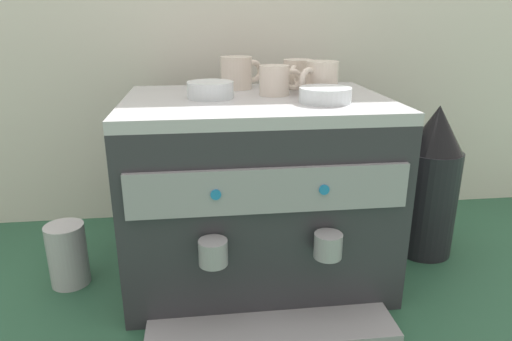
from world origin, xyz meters
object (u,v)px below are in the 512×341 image
object	(u,v)px
coffee_grinder	(430,183)
ceramic_bowl_0	(210,90)
ceramic_cup_2	(321,78)
ceramic_cup_3	(238,73)
ceramic_cup_1	(298,74)
ceramic_bowl_1	(325,95)
ceramic_cup_0	(276,80)
milk_pitcher	(68,255)
espresso_machine	(256,189)

from	to	relation	value
coffee_grinder	ceramic_bowl_0	bearing A→B (deg)	-177.46
ceramic_cup_2	ceramic_cup_3	xyz separation A→B (m)	(-0.18, 0.11, 0.00)
ceramic_cup_1	ceramic_bowl_0	xyz separation A→B (m)	(-0.22, -0.12, -0.02)
ceramic_cup_3	ceramic_bowl_1	size ratio (longest dim) A/B	1.02
ceramic_cup_0	milk_pitcher	bearing A→B (deg)	-175.33
ceramic_bowl_0	coffee_grinder	size ratio (longest dim) A/B	0.26
ceramic_cup_3	coffee_grinder	distance (m)	0.58
ceramic_cup_3	ceramic_bowl_0	distance (m)	0.15
coffee_grinder	ceramic_cup_3	bearing A→B (deg)	167.86
milk_pitcher	ceramic_cup_1	bearing A→B (deg)	13.35
ceramic_cup_2	milk_pitcher	world-z (taller)	ceramic_cup_2
ceramic_cup_1	ceramic_bowl_1	size ratio (longest dim) A/B	0.97
ceramic_cup_1	ceramic_cup_2	bearing A→B (deg)	-70.93
espresso_machine	ceramic_cup_2	size ratio (longest dim) A/B	5.79
espresso_machine	ceramic_bowl_0	bearing A→B (deg)	173.09
ceramic_cup_1	espresso_machine	bearing A→B (deg)	-133.43
espresso_machine	ceramic_bowl_0	world-z (taller)	ceramic_bowl_0
ceramic_cup_3	ceramic_bowl_1	xyz separation A→B (m)	(0.17, -0.22, -0.02)
ceramic_bowl_1	coffee_grinder	xyz separation A→B (m)	(0.33, 0.11, -0.26)
ceramic_cup_0	milk_pitcher	world-z (taller)	ceramic_cup_0
ceramic_bowl_0	milk_pitcher	xyz separation A→B (m)	(-0.35, -0.02, -0.38)
ceramic_bowl_0	milk_pitcher	world-z (taller)	ceramic_bowl_0
ceramic_cup_3	coffee_grinder	world-z (taller)	ceramic_cup_3
ceramic_bowl_1	milk_pitcher	xyz separation A→B (m)	(-0.59, 0.06, -0.38)
ceramic_cup_2	milk_pitcher	bearing A→B (deg)	-176.45
ceramic_bowl_0	coffee_grinder	bearing A→B (deg)	2.54
ceramic_bowl_1	milk_pitcher	distance (m)	0.70
coffee_grinder	espresso_machine	bearing A→B (deg)	-175.38
ceramic_cup_2	ceramic_bowl_1	distance (m)	0.11
ceramic_bowl_1	coffee_grinder	size ratio (longest dim) A/B	0.28
ceramic_cup_2	milk_pitcher	distance (m)	0.73
ceramic_bowl_0	coffee_grinder	xyz separation A→B (m)	(0.57, 0.03, -0.26)
ceramic_cup_2	milk_pitcher	xyz separation A→B (m)	(-0.61, -0.04, -0.40)
espresso_machine	ceramic_cup_2	world-z (taller)	ceramic_cup_2
ceramic_cup_1	ceramic_cup_3	size ratio (longest dim) A/B	0.96
ceramic_bowl_0	ceramic_cup_1	bearing A→B (deg)	27.34
ceramic_cup_3	ceramic_bowl_1	world-z (taller)	ceramic_cup_3
ceramic_cup_1	ceramic_cup_3	bearing A→B (deg)	173.91
ceramic_cup_1	ceramic_cup_2	size ratio (longest dim) A/B	1.06
ceramic_cup_0	milk_pitcher	size ratio (longest dim) A/B	0.70
ceramic_cup_0	ceramic_cup_2	world-z (taller)	ceramic_cup_2
espresso_machine	milk_pitcher	size ratio (longest dim) A/B	3.90
espresso_machine	ceramic_cup_2	xyz separation A→B (m)	(0.15, 0.03, 0.26)
ceramic_cup_1	ceramic_bowl_0	size ratio (longest dim) A/B	1.04
ceramic_cup_1	coffee_grinder	size ratio (longest dim) A/B	0.27
ceramic_cup_0	ceramic_cup_2	distance (m)	0.10
ceramic_bowl_0	coffee_grinder	distance (m)	0.62
ceramic_cup_2	ceramic_bowl_1	size ratio (longest dim) A/B	0.92
ceramic_cup_2	coffee_grinder	size ratio (longest dim) A/B	0.25
espresso_machine	ceramic_bowl_1	xyz separation A→B (m)	(0.14, -0.07, 0.24)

